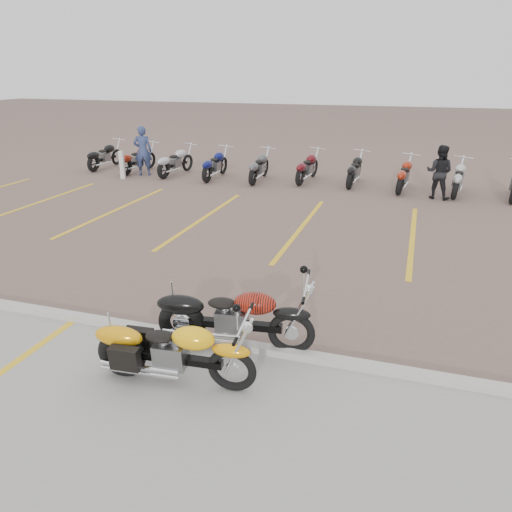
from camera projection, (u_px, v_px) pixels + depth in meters
The scene contains 10 objects.
ground at pixel (252, 290), 9.06m from camera, with size 100.00×100.00×0.00m, color brown.
concrete_apron at pixel (112, 464), 5.05m from camera, with size 60.00×5.00×0.01m, color #9E9B93.
curb at pixel (209, 340), 7.26m from camera, with size 60.00×0.18×0.12m, color #ADAAA3.
parking_stripes at pixel (301, 227), 12.63m from camera, with size 38.00×5.50×0.01m, color gold, non-canonical shape.
yellow_cruiser at pixel (172, 353), 6.24m from camera, with size 2.11×0.35×0.87m.
flame_cruiser at pixel (232, 320), 7.00m from camera, with size 2.25×0.47×0.93m.
person_a at pixel (143, 151), 18.55m from camera, with size 0.66×0.44×1.82m, color navy.
person_b at pixel (439, 172), 15.18m from camera, with size 0.80×0.62×1.64m, color black.
bollard at pixel (122, 165), 18.10m from camera, with size 0.15×0.15×1.00m, color silver.
bg_bike_row at pixel (353, 170), 16.87m from camera, with size 20.59×2.04×1.10m.
Camera 1 is at (2.62, -7.85, 3.76)m, focal length 35.00 mm.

